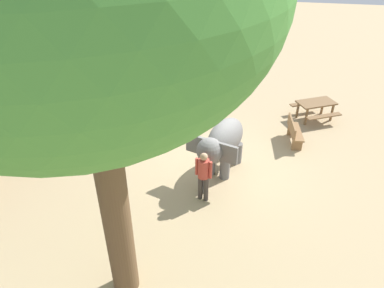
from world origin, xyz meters
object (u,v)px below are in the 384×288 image
(wooden_bench, at_px, (294,131))
(picnic_table_near, at_px, (316,106))
(person_handler, at_px, (203,173))
(market_stall_white, at_px, (37,86))
(elephant, at_px, (222,143))

(wooden_bench, height_order, picnic_table_near, wooden_bench)
(person_handler, xyz_separation_m, picnic_table_near, (5.84, -3.65, -0.36))
(wooden_bench, bearing_deg, person_handler, -42.18)
(wooden_bench, height_order, market_stall_white, market_stall_white)
(elephant, xyz_separation_m, market_stall_white, (2.87, 8.13, 0.04))
(person_handler, xyz_separation_m, market_stall_white, (4.35, 7.80, 0.19))
(elephant, height_order, person_handler, elephant)
(person_handler, height_order, market_stall_white, market_stall_white)
(wooden_bench, distance_m, picnic_table_near, 2.25)
(wooden_bench, distance_m, market_stall_white, 10.56)
(picnic_table_near, xyz_separation_m, market_stall_white, (-1.49, 11.45, 0.55))
(elephant, xyz_separation_m, picnic_table_near, (4.37, -3.32, -0.51))
(elephant, xyz_separation_m, person_handler, (-1.47, 0.33, -0.15))
(picnic_table_near, height_order, market_stall_white, market_stall_white)
(elephant, relative_size, market_stall_white, 0.99)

